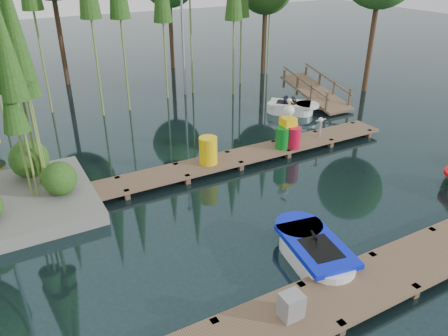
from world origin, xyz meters
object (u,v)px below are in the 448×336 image
boat_blue (314,252)px  yellow_barrel (208,150)px  drum_cluster (289,132)px  utility_cabinet (291,306)px

boat_blue → yellow_barrel: (-0.01, 5.60, 0.51)m
drum_cluster → yellow_barrel: bearing=177.4°
utility_cabinet → yellow_barrel: bearing=75.8°
yellow_barrel → drum_cluster: bearing=-2.6°
utility_cabinet → yellow_barrel: 7.22m
boat_blue → utility_cabinet: utility_cabinet is taller
utility_cabinet → drum_cluster: bearing=53.8°
yellow_barrel → drum_cluster: 3.25m
boat_blue → yellow_barrel: size_ratio=3.06×
yellow_barrel → drum_cluster: size_ratio=0.51×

